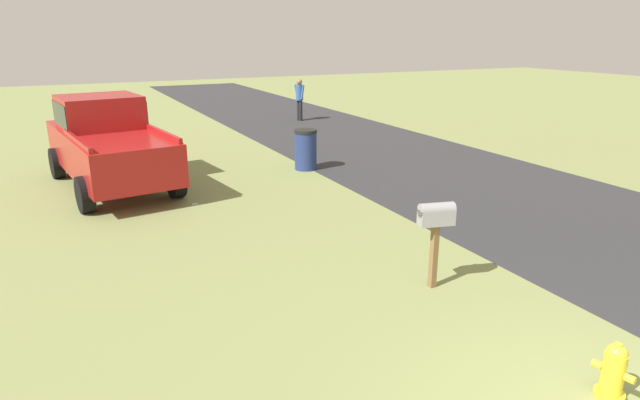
# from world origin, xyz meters

# --- Properties ---
(road_asphalt) EXTENTS (60.00, 5.86, 0.01)m
(road_asphalt) POSITION_xyz_m (6.00, -4.80, 0.00)
(road_asphalt) COLOR #2D2D30
(road_asphalt) RESTS_ON ground
(fire_hydrant) EXTENTS (0.42, 0.38, 0.61)m
(fire_hydrant) POSITION_xyz_m (0.70, -0.56, 0.29)
(fire_hydrant) COLOR yellow
(fire_hydrant) RESTS_ON ground
(mailbox) EXTENTS (0.31, 0.53, 1.27)m
(mailbox) POSITION_xyz_m (3.50, -0.47, 1.02)
(mailbox) COLOR brown
(mailbox) RESTS_ON ground
(pickup_truck) EXTENTS (5.20, 2.68, 2.09)m
(pickup_truck) POSITION_xyz_m (11.27, 3.07, 1.10)
(pickup_truck) COLOR maroon
(pickup_truck) RESTS_ON ground
(trash_bin) EXTENTS (0.61, 0.61, 1.07)m
(trash_bin) POSITION_xyz_m (10.67, -1.77, 0.54)
(trash_bin) COLOR navy
(trash_bin) RESTS_ON ground
(pedestrian) EXTENTS (0.48, 0.30, 1.69)m
(pedestrian) POSITION_xyz_m (18.33, -5.02, 0.98)
(pedestrian) COLOR black
(pedestrian) RESTS_ON ground
(litter_wrapper_midfield_b) EXTENTS (0.12, 0.14, 0.01)m
(litter_wrapper_midfield_b) POSITION_xyz_m (8.92, 1.64, 0.00)
(litter_wrapper_midfield_b) COLOR silver
(litter_wrapper_midfield_b) RESTS_ON ground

